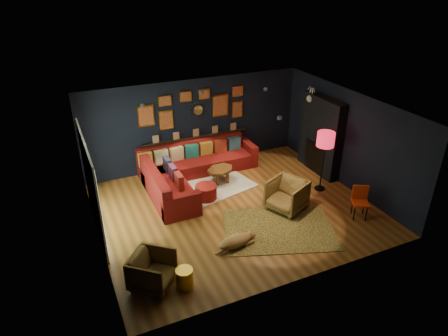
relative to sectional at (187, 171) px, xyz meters
name	(u,v)px	position (x,y,z in m)	size (l,w,h in m)	color
floor	(235,209)	(0.61, -1.81, -0.32)	(6.50, 6.50, 0.00)	brown
room_walls	(236,150)	(0.61, -1.81, 1.27)	(6.50, 6.50, 6.50)	black
sectional	(187,171)	(0.00, 0.00, 0.00)	(3.41, 2.69, 0.86)	maroon
ledge	(196,137)	(0.61, 0.87, 0.60)	(3.20, 0.12, 0.04)	black
gallery_wall	(194,107)	(0.60, 0.91, 1.48)	(3.15, 0.04, 1.02)	gold
sunburst_mirror	(198,110)	(0.71, 0.91, 1.38)	(0.47, 0.16, 0.47)	silver
fireplace	(320,138)	(3.71, -0.91, 0.70)	(0.31, 1.60, 2.20)	black
deer_head	(315,98)	(3.75, -0.41, 1.73)	(0.50, 0.28, 0.45)	white
sliding_door	(91,186)	(-2.60, -1.21, 0.78)	(0.06, 2.80, 2.20)	white
ceiling_spots	(222,100)	(0.61, -1.01, 2.24)	(3.30, 2.50, 0.06)	black
shag_rug	(210,186)	(0.48, -0.51, -0.31)	(2.16, 1.57, 0.03)	silver
leopard_rug	(279,229)	(1.16, -2.99, -0.32)	(2.48, 1.77, 0.01)	#B89743
coffee_table	(220,171)	(0.82, -0.42, 0.03)	(0.96, 0.84, 0.40)	brown
pouf	(206,192)	(0.13, -1.08, -0.11)	(0.55, 0.55, 0.36)	maroon
armchair_left	(152,269)	(-1.93, -3.54, 0.05)	(0.73, 0.69, 0.75)	#BB873D
armchair_right	(287,194)	(1.76, -2.31, 0.10)	(0.83, 0.78, 0.85)	#BB873D
gold_stool	(185,279)	(-1.41, -3.84, -0.12)	(0.33, 0.33, 0.41)	gold
orange_chair	(360,199)	(3.18, -3.28, 0.14)	(0.50, 0.50, 0.78)	black
floor_lamp	(325,142)	(3.11, -1.86, 1.06)	(0.45, 0.45, 1.64)	black
dog	(235,239)	(-0.03, -3.14, -0.14)	(1.09, 0.54, 0.35)	#A06A44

